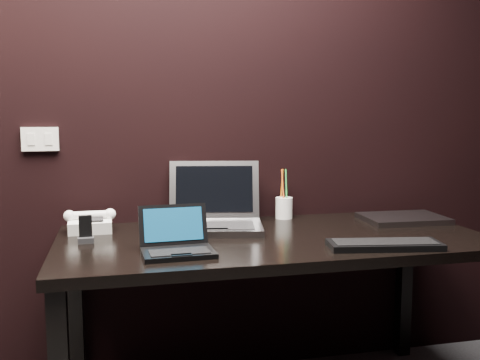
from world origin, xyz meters
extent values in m
plane|color=black|center=(0.00, 1.80, 1.30)|extent=(4.00, 0.00, 4.00)
cube|color=silver|center=(-0.62, 1.79, 1.12)|extent=(0.15, 0.02, 0.10)
cube|color=silver|center=(-0.66, 1.78, 1.12)|extent=(0.03, 0.01, 0.05)
cube|color=silver|center=(-0.58, 1.78, 1.12)|extent=(0.03, 0.01, 0.05)
cube|color=black|center=(0.30, 1.40, 0.72)|extent=(1.70, 0.80, 0.04)
cube|color=black|center=(-0.50, 1.75, 0.35)|extent=(0.06, 0.06, 0.70)
cube|color=black|center=(1.10, 1.75, 0.35)|extent=(0.06, 0.06, 0.70)
cube|color=black|center=(-0.11, 1.19, 0.75)|extent=(0.25, 0.18, 0.02)
cube|color=black|center=(-0.11, 1.17, 0.76)|extent=(0.21, 0.10, 0.00)
cube|color=black|center=(-0.11, 1.12, 0.76)|extent=(0.07, 0.03, 0.00)
cube|color=black|center=(-0.11, 1.29, 0.83)|extent=(0.25, 0.06, 0.14)
cube|color=#0A314F|center=(-0.11, 1.29, 0.83)|extent=(0.21, 0.05, 0.12)
cube|color=gray|center=(0.08, 1.54, 0.75)|extent=(0.45, 0.36, 0.03)
cube|color=black|center=(0.08, 1.51, 0.77)|extent=(0.35, 0.22, 0.00)
cube|color=#999A9F|center=(0.06, 1.44, 0.77)|extent=(0.12, 0.07, 0.00)
cube|color=#9D9CA1|center=(0.12, 1.72, 0.89)|extent=(0.41, 0.15, 0.25)
cube|color=black|center=(0.12, 1.71, 0.89)|extent=(0.35, 0.12, 0.20)
cube|color=black|center=(0.64, 1.12, 0.75)|extent=(0.43, 0.21, 0.02)
cube|color=black|center=(0.64, 1.12, 0.76)|extent=(0.38, 0.17, 0.00)
cube|color=gray|center=(0.96, 1.55, 0.75)|extent=(0.37, 0.28, 0.02)
cube|color=white|center=(-0.42, 1.65, 0.77)|extent=(0.17, 0.16, 0.07)
cylinder|color=white|center=(-0.42, 1.64, 0.81)|extent=(0.16, 0.04, 0.03)
sphere|color=white|center=(-0.50, 1.64, 0.81)|extent=(0.05, 0.05, 0.05)
sphere|color=white|center=(-0.34, 1.64, 0.81)|extent=(0.05, 0.05, 0.05)
cube|color=black|center=(-0.40, 1.60, 0.80)|extent=(0.07, 0.05, 0.01)
cube|color=black|center=(-0.43, 1.46, 0.79)|extent=(0.05, 0.03, 0.10)
cube|color=black|center=(-0.43, 1.45, 0.75)|extent=(0.06, 0.05, 0.02)
cylinder|color=white|center=(0.45, 1.74, 0.79)|extent=(0.10, 0.10, 0.10)
cylinder|color=#CD6213|center=(0.44, 1.75, 0.90)|extent=(0.01, 0.03, 0.15)
cylinder|color=green|center=(0.46, 1.73, 0.90)|extent=(0.01, 0.03, 0.15)
cylinder|color=black|center=(0.46, 1.75, 0.90)|extent=(0.01, 0.02, 0.15)
cylinder|color=#D04D13|center=(0.44, 1.73, 0.90)|extent=(0.01, 0.04, 0.15)
camera|label=1|loc=(-0.31, -0.62, 1.22)|focal=40.00mm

